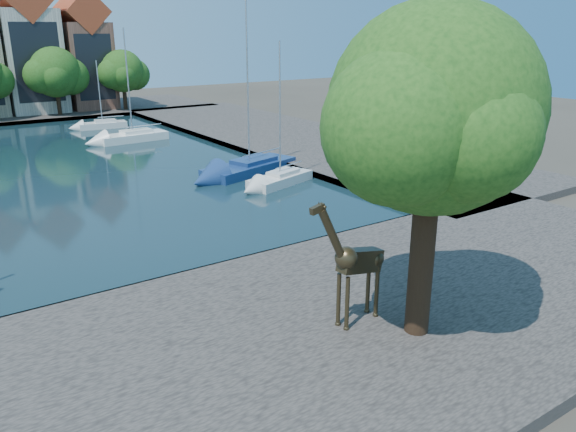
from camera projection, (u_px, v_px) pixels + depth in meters
name	position (u px, v px, depth m)	size (l,w,h in m)	color
ground	(113.00, 300.00, 22.18)	(160.00, 160.00, 0.00)	#38332B
water_basin	(8.00, 175.00, 40.96)	(38.00, 50.00, 0.08)	black
near_quay	(188.00, 382.00, 16.62)	(50.00, 14.00, 0.50)	#4F4944
right_quay	(289.00, 137.00, 54.29)	(14.00, 52.00, 0.50)	#4F4944
plane_tree	(436.00, 117.00, 16.79)	(8.32, 6.40, 10.62)	#332114
townhouse_east_mid	(28.00, 47.00, 68.01)	(6.43, 9.18, 16.65)	beige
townhouse_east_end	(84.00, 55.00, 71.81)	(5.44, 9.18, 14.43)	brown
far_tree_east	(56.00, 74.00, 65.47)	(7.54, 5.80, 7.84)	#332114
far_tree_far_east	(123.00, 72.00, 69.81)	(6.76, 5.20, 7.36)	#332114
giraffe_statue	(355.00, 262.00, 18.79)	(3.26, 0.70, 4.65)	#362D1B
sailboat_right_a	(280.00, 177.00, 38.32)	(5.41, 3.23, 9.42)	silver
sailboat_right_b	(249.00, 165.00, 41.53)	(8.12, 4.76, 12.15)	navy
sailboat_right_c	(133.00, 135.00, 53.17)	(6.54, 2.69, 10.26)	white
sailboat_right_d	(103.00, 124.00, 60.17)	(5.05, 2.24, 7.04)	silver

